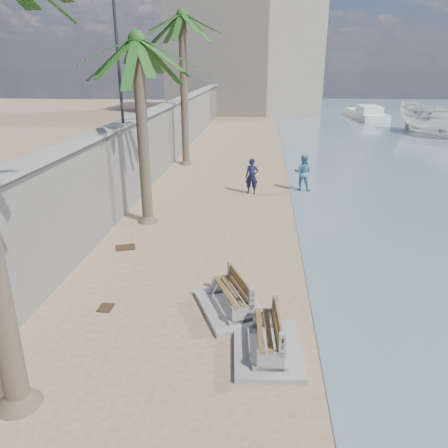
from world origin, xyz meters
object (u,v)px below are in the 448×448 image
object	(u,v)px
yacht_far	(366,115)
bench_near	(232,296)
palm_back	(182,17)
person_b	(303,171)
person_a	(252,174)
bench_far	(268,336)
palm_mid	(137,42)
boat_cruiser	(439,118)

from	to	relation	value
yacht_far	bench_near	bearing A→B (deg)	160.39
bench_near	yacht_far	distance (m)	43.69
bench_near	palm_back	bearing A→B (deg)	103.80
bench_near	person_b	distance (m)	11.72
person_a	yacht_far	distance (m)	33.60
bench_far	person_a	bearing A→B (deg)	93.50
bench_near	yacht_far	bearing A→B (deg)	74.10
bench_far	palm_mid	world-z (taller)	palm_mid
person_b	bench_near	bearing A→B (deg)	90.37
palm_back	person_a	size ratio (longest dim) A/B	4.78
bench_far	boat_cruiser	distance (m)	34.98
person_b	yacht_far	xyz separation A→B (m)	(9.36, 30.60, -0.63)
palm_back	person_a	world-z (taller)	palm_back
bench_far	palm_mid	xyz separation A→B (m)	(-4.70, 7.88, 6.20)
person_a	yacht_far	world-z (taller)	person_a
bench_far	palm_mid	size ratio (longest dim) A/B	0.29
boat_cruiser	yacht_far	size ratio (longest dim) A/B	0.40
bench_near	palm_mid	bearing A→B (deg)	121.27
palm_back	person_b	world-z (taller)	palm_back
palm_mid	bench_near	bearing A→B (deg)	-58.73
bench_near	person_a	world-z (taller)	person_a
person_a	boat_cruiser	bearing A→B (deg)	56.38
bench_near	person_a	bearing A→B (deg)	89.20
palm_mid	person_b	distance (m)	9.95
yacht_far	palm_mid	bearing A→B (deg)	152.48
bench_near	boat_cruiser	size ratio (longest dim) A/B	0.68
palm_back	boat_cruiser	world-z (taller)	palm_back
bench_near	palm_back	size ratio (longest dim) A/B	0.27
bench_near	palm_back	xyz separation A→B (m)	(-4.11, 16.72, 7.88)
person_a	palm_back	bearing A→B (deg)	129.20
palm_back	bench_far	bearing A→B (deg)	-74.75
person_a	boat_cruiser	world-z (taller)	boat_cruiser
boat_cruiser	person_a	bearing A→B (deg)	-155.23
bench_near	yacht_far	world-z (taller)	yacht_far
bench_near	person_a	size ratio (longest dim) A/B	1.31
palm_back	bench_near	bearing A→B (deg)	-76.20
yacht_far	bench_far	bearing A→B (deg)	162.05
bench_far	person_b	world-z (taller)	person_b
palm_mid	person_b	size ratio (longest dim) A/B	3.85
person_a	person_b	xyz separation A→B (m)	(2.46, 0.85, 0.01)
yacht_far	palm_back	bearing A→B (deg)	143.85
palm_mid	person_a	world-z (taller)	palm_mid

